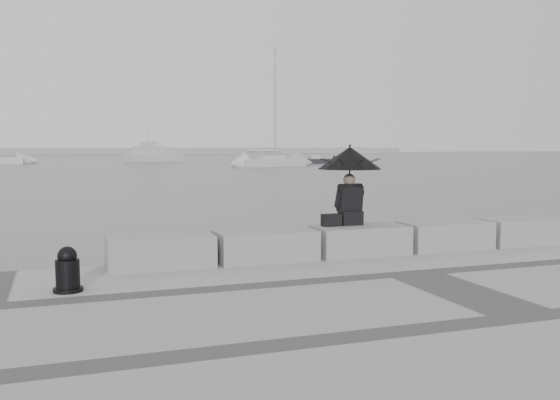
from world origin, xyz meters
name	(u,v)px	position (x,y,z in m)	size (l,w,h in m)	color
ground	(348,278)	(0.00, 0.00, 0.00)	(360.00, 360.00, 0.00)	#46494B
stone_block_far_left	(160,252)	(-3.40, -0.45, 0.75)	(1.60, 0.80, 0.50)	gray
stone_block_left	(266,246)	(-1.70, -0.45, 0.75)	(1.60, 0.80, 0.50)	gray
stone_block_centre	(360,240)	(0.00, -0.45, 0.75)	(1.60, 0.80, 0.50)	gray
stone_block_right	(445,236)	(1.70, -0.45, 0.75)	(1.60, 0.80, 0.50)	gray
stone_block_far_right	(521,231)	(3.40, -0.45, 0.75)	(1.60, 0.80, 0.50)	gray
seated_person	(350,167)	(-0.09, -0.21, 1.99)	(1.12, 1.12, 1.39)	black
bag	(331,220)	(-0.47, -0.30, 1.10)	(0.32, 0.18, 0.21)	black
mooring_bollard	(68,273)	(-4.76, -1.64, 0.75)	(0.38, 0.38, 0.59)	black
distant_landmass	(44,151)	(-8.14, 154.51, 0.90)	(180.00, 8.00, 2.80)	#939598
sailboat_right	(272,162)	(17.29, 55.15, 0.53)	(7.91, 3.84, 12.90)	#B9B9BB
motor_cruiser	(154,155)	(7.91, 78.99, 0.89)	(8.44, 5.29, 4.50)	#B9B9BB
small_motorboat	(320,161)	(26.74, 63.58, 0.32)	(4.76, 2.17, 1.10)	black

